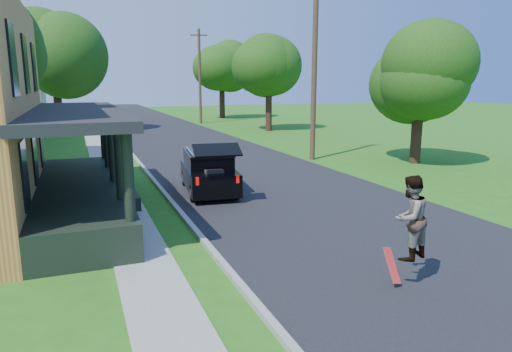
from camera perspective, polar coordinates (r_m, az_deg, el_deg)
name	(u,v)px	position (r m, az deg, el deg)	size (l,w,h in m)	color
ground	(384,246)	(11.65, 15.77, -8.41)	(140.00, 140.00, 0.00)	#2A6013
street	(191,145)	(29.70, -8.14, 3.91)	(8.00, 120.00, 0.02)	black
curb	(126,148)	(29.04, -15.94, 3.41)	(0.15, 120.00, 0.12)	gray
sidewalk	(99,149)	(28.94, -19.00, 3.19)	(1.30, 120.00, 0.03)	gray
black_suv	(209,172)	(16.52, -5.96, 0.55)	(2.08, 4.40, 1.98)	black
skateboarder	(410,218)	(9.17, 18.67, -4.97)	(0.95, 0.83, 1.65)	black
skateboard	(392,266)	(9.49, 16.63, -10.77)	(0.27, 0.53, 0.62)	#A8170E
tree_left_far	(52,47)	(40.09, -24.11, 14.56)	(7.80, 7.61, 10.49)	black
tree_right_near	(420,68)	(23.64, 19.82, 12.62)	(5.21, 4.97, 7.15)	black
tree_right_mid	(268,68)	(37.90, 1.56, 13.30)	(5.73, 5.86, 7.66)	black
tree_right_far	(221,64)	(52.15, -4.39, 13.79)	(7.03, 6.69, 8.94)	black
utility_pole_near	(315,55)	(23.58, 7.35, 14.77)	(1.64, 0.27, 10.21)	#3F2C1D
utility_pole_far	(200,75)	(45.27, -7.04, 12.38)	(1.61, 0.41, 8.93)	#3F2C1D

